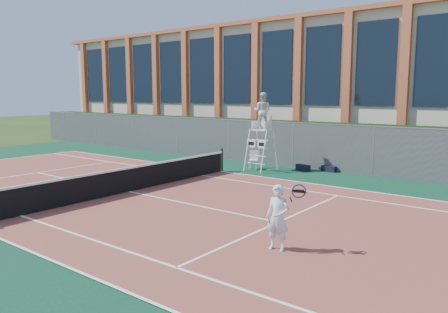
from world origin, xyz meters
The scene contains 12 objects.
ground centered at (0.00, 0.00, 0.00)m, with size 120.00×120.00×0.00m, color #233814.
apron centered at (0.00, 1.00, 0.01)m, with size 36.00×20.00×0.01m, color #0C3720.
tennis_court centered at (0.00, 0.00, 0.02)m, with size 23.77×10.97×0.02m, color brown.
tennis_net centered at (0.00, 0.00, 0.54)m, with size 0.10×11.30×1.10m.
fence centered at (0.00, 8.80, 1.10)m, with size 40.00×0.06×2.20m, color #595E60, non-canonical shape.
hedge centered at (0.00, 10.00, 1.10)m, with size 40.00×1.40×2.20m, color black.
building centered at (0.00, 17.95, 4.15)m, with size 45.00×10.60×8.22m.
umpire_chair centered at (1.28, 7.05, 2.73)m, with size 1.04×1.60×3.73m.
plastic_chair centered at (0.79, 7.10, 0.54)m, with size 0.55×0.55×0.90m.
sports_bag_near centered at (2.95, 8.08, 0.16)m, with size 0.69×0.28×0.29m, color black.
sports_bag_far centered at (4.02, 8.60, 0.15)m, with size 0.68×0.29×0.27m, color black.
tennis_player centered at (7.52, -1.91, 0.80)m, with size 0.90×0.64×1.56m.
Camera 1 is at (12.48, -10.35, 3.60)m, focal length 35.00 mm.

